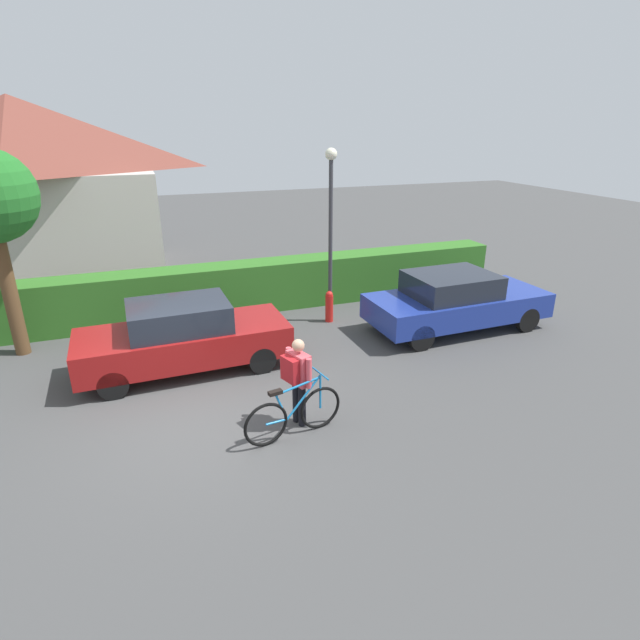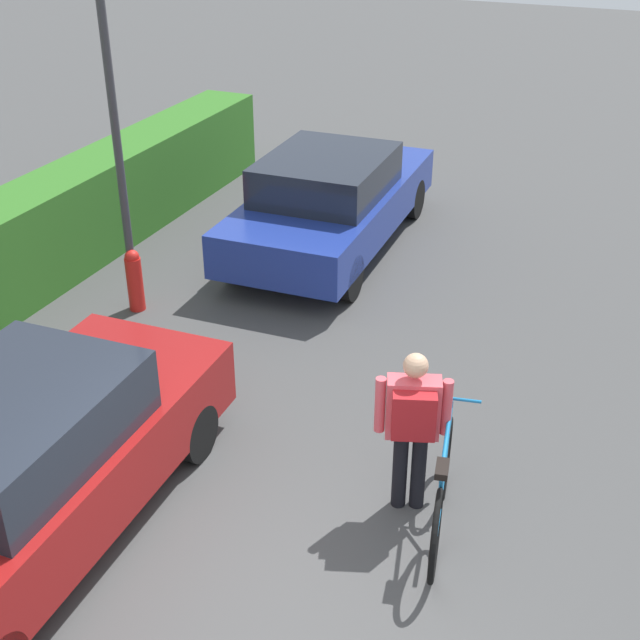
% 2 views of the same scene
% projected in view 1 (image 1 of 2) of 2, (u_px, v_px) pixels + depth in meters
% --- Properties ---
extents(ground_plane, '(60.00, 60.00, 0.00)m').
position_uv_depth(ground_plane, '(197.00, 420.00, 8.75)').
color(ground_plane, '#424242').
extents(hedge_row, '(18.73, 0.90, 1.30)m').
position_uv_depth(hedge_row, '(168.00, 295.00, 12.99)').
color(hedge_row, '#2F6A21').
rests_on(hedge_row, ground).
extents(house_distant, '(7.95, 4.87, 5.55)m').
position_uv_depth(house_distant, '(25.00, 190.00, 15.65)').
color(house_distant, beige).
rests_on(house_distant, ground).
extents(parked_car_near, '(4.21, 1.71, 1.47)m').
position_uv_depth(parked_car_near, '(183.00, 337.00, 10.27)').
color(parked_car_near, maroon).
rests_on(parked_car_near, ground).
extents(parked_car_far, '(4.44, 1.90, 1.43)m').
position_uv_depth(parked_car_far, '(455.00, 301.00, 12.35)').
color(parked_car_far, navy).
rests_on(parked_car_far, ground).
extents(bicycle, '(1.72, 0.52, 1.03)m').
position_uv_depth(bicycle, '(294.00, 414.00, 8.15)').
color(bicycle, black).
rests_on(bicycle, ground).
extents(person_rider, '(0.45, 0.61, 1.55)m').
position_uv_depth(person_rider, '(297.00, 375.00, 8.31)').
color(person_rider, black).
rests_on(person_rider, ground).
extents(street_lamp, '(0.28, 0.28, 4.24)m').
position_uv_depth(street_lamp, '(331.00, 214.00, 12.14)').
color(street_lamp, '#38383D').
rests_on(street_lamp, ground).
extents(fire_hydrant, '(0.20, 0.20, 0.81)m').
position_uv_depth(fire_hydrant, '(329.00, 306.00, 12.93)').
color(fire_hydrant, red).
rests_on(fire_hydrant, ground).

